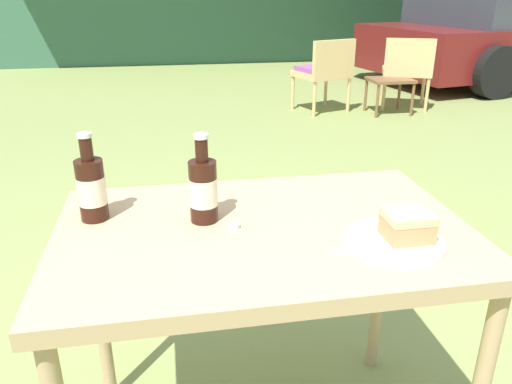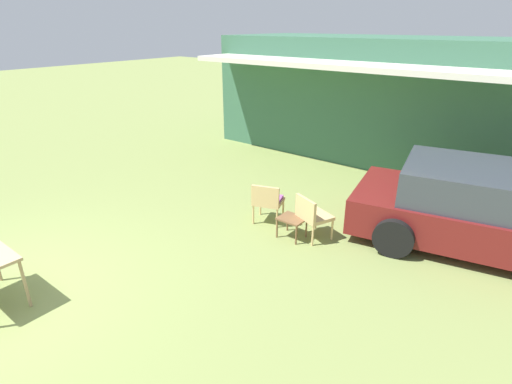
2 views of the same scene
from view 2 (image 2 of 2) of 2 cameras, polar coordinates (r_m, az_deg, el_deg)
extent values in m
cube|color=#38664C|center=(11.53, 19.11, 12.51)|extent=(9.33, 3.33, 3.07)
cube|color=silver|center=(9.31, 14.85, 16.90)|extent=(8.87, 1.20, 0.12)
cube|color=maroon|center=(7.42, 30.34, -3.54)|extent=(4.49, 2.67, 0.60)
cube|color=#383D47|center=(7.19, 29.60, 0.88)|extent=(2.61, 2.15, 0.55)
cylinder|color=black|center=(8.35, 21.17, -0.25)|extent=(0.65, 0.32, 0.63)
cylinder|color=black|center=(6.60, 19.04, -6.18)|extent=(0.65, 0.32, 0.63)
cylinder|color=tan|center=(7.48, 3.89, -2.45)|extent=(0.04, 0.04, 0.37)
cylinder|color=tan|center=(7.60, 0.63, -1.98)|extent=(0.04, 0.04, 0.37)
cylinder|color=tan|center=(7.13, 3.02, -3.77)|extent=(0.04, 0.04, 0.37)
cylinder|color=tan|center=(7.25, -0.39, -3.26)|extent=(0.04, 0.04, 0.37)
cube|color=tan|center=(7.27, 1.81, -1.34)|extent=(0.63, 0.60, 0.06)
cube|color=tan|center=(7.01, 1.32, -0.51)|extent=(0.49, 0.21, 0.34)
cube|color=#995193|center=(7.25, 1.81, -0.94)|extent=(0.56, 0.52, 0.05)
cylinder|color=tan|center=(6.86, 10.81, -5.33)|extent=(0.04, 0.04, 0.37)
cylinder|color=tan|center=(7.16, 8.51, -3.89)|extent=(0.04, 0.04, 0.37)
cylinder|color=tan|center=(6.63, 8.10, -6.21)|extent=(0.04, 0.04, 0.37)
cylinder|color=tan|center=(6.94, 5.85, -4.66)|extent=(0.04, 0.04, 0.37)
cube|color=tan|center=(6.80, 8.42, -3.42)|extent=(0.64, 0.62, 0.06)
cube|color=tan|center=(6.59, 7.10, -2.27)|extent=(0.49, 0.23, 0.34)
cube|color=brown|center=(6.75, 5.17, -3.80)|extent=(0.44, 0.37, 0.03)
cylinder|color=brown|center=(6.82, 3.02, -5.22)|extent=(0.03, 0.03, 0.34)
cylinder|color=brown|center=(6.63, 5.75, -6.18)|extent=(0.03, 0.03, 0.34)
cylinder|color=brown|center=(7.05, 4.52, -4.25)|extent=(0.03, 0.03, 0.34)
cylinder|color=brown|center=(6.87, 7.20, -5.15)|extent=(0.03, 0.03, 0.34)
cylinder|color=tan|center=(5.95, -30.11, -11.28)|extent=(0.04, 0.04, 0.69)
camera|label=1|loc=(5.95, -46.24, -5.44)|focal=35.00mm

